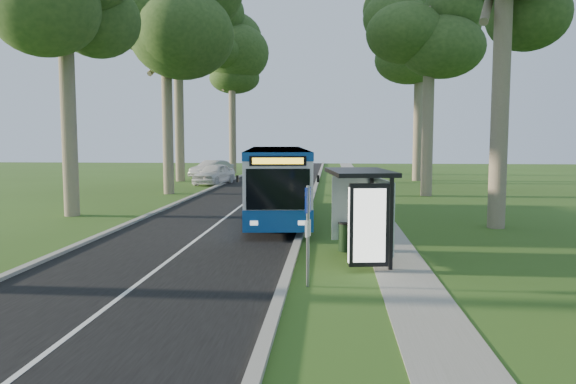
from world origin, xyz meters
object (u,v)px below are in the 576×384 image
object	(u,v)px
litter_bin	(346,237)
car_white	(214,174)
bus	(277,182)
car_silver	(212,169)
bus_stop_sign	(308,224)
bus_shelter	(365,199)

from	to	relation	value
litter_bin	car_white	xyz separation A→B (m)	(-9.24, 24.21, 0.33)
litter_bin	car_white	size ratio (longest dim) A/B	0.19
bus	car_silver	world-z (taller)	bus
bus_stop_sign	car_white	distance (m)	29.63
litter_bin	car_silver	distance (m)	32.93
bus	car_white	world-z (taller)	bus
bus_stop_sign	car_white	size ratio (longest dim) A/B	0.52
bus	litter_bin	xyz separation A→B (m)	(2.83, -6.89, -1.11)
bus	bus_stop_sign	bearing A→B (deg)	-86.67
bus_shelter	bus	bearing A→B (deg)	103.12
litter_bin	bus_shelter	bearing A→B (deg)	-74.78
bus_shelter	car_white	distance (m)	27.69
bus_shelter	litter_bin	xyz separation A→B (m)	(-0.46, 1.71, -1.37)
bus	bus_shelter	size ratio (longest dim) A/B	3.61
litter_bin	bus	bearing A→B (deg)	112.28
bus_shelter	car_white	bearing A→B (deg)	102.72
car_white	car_silver	world-z (taller)	car_white
bus_stop_sign	car_silver	size ratio (longest dim) A/B	0.52
bus_stop_sign	car_white	world-z (taller)	bus_stop_sign
car_white	bus	bearing A→B (deg)	-57.35
litter_bin	car_white	world-z (taller)	car_white
car_white	bus_stop_sign	bearing A→B (deg)	-61.55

